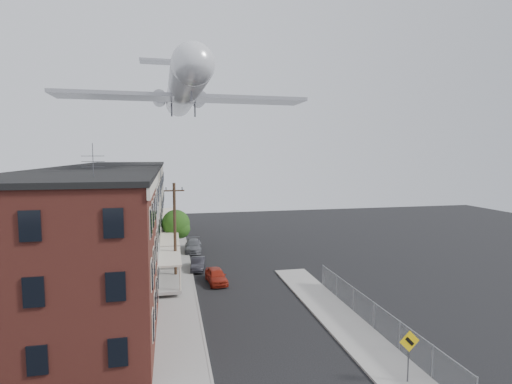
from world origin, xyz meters
TOP-DOWN VIEW (x-y plane):
  - sidewalk_left at (-5.50, 24.00)m, footprint 3.00×62.00m
  - sidewalk_right at (5.50, 6.00)m, footprint 3.00×26.00m
  - curb_left at (-4.05, 24.00)m, footprint 0.15×62.00m
  - curb_right at (4.05, 6.00)m, footprint 0.15×26.00m
  - corner_building at (-12.00, 7.00)m, footprint 10.31×12.30m
  - row_house_a at (-11.96, 16.50)m, footprint 11.98×7.00m
  - row_house_b at (-11.96, 23.50)m, footprint 11.98×7.00m
  - row_house_c at (-11.96, 30.50)m, footprint 11.98×7.00m
  - row_house_d at (-11.96, 37.50)m, footprint 11.98×7.00m
  - row_house_e at (-11.96, 44.50)m, footprint 11.98×7.00m
  - chainlink_fence at (7.00, 5.00)m, footprint 0.06×18.06m
  - warning_sign at (5.60, -1.03)m, footprint 1.10×0.11m
  - utility_pole at (-5.60, 18.00)m, footprint 1.80×0.26m
  - street_tree at (-5.27, 27.92)m, footprint 3.22×3.20m
  - car_near at (-2.06, 16.79)m, footprint 1.95×4.07m
  - car_mid at (-3.35, 21.29)m, footprint 1.75×3.83m
  - car_far at (-3.40, 29.03)m, footprint 2.25×4.86m
  - airplane at (-4.34, 26.78)m, footprint 25.46×29.07m

SIDE VIEW (x-z plane):
  - sidewalk_left at x=-5.50m, z-range 0.00..0.12m
  - sidewalk_right at x=5.50m, z-range 0.00..0.12m
  - curb_left at x=-4.05m, z-range 0.00..0.14m
  - curb_right at x=4.05m, z-range 0.00..0.14m
  - car_mid at x=-3.35m, z-range 0.00..1.22m
  - car_near at x=-2.06m, z-range 0.00..1.34m
  - car_far at x=-3.40m, z-range 0.00..1.37m
  - chainlink_fence at x=7.00m, z-range 0.05..1.95m
  - warning_sign at x=5.60m, z-range 0.48..3.28m
  - street_tree at x=-5.27m, z-range 0.85..6.05m
  - utility_pole at x=-5.60m, z-range 0.17..9.17m
  - row_house_a at x=-11.96m, z-range -0.02..10.28m
  - row_house_b at x=-11.96m, z-range -0.02..10.28m
  - row_house_c at x=-11.96m, z-range -0.02..10.28m
  - row_house_d at x=-11.96m, z-range -0.02..10.28m
  - row_house_e at x=-11.96m, z-range -0.02..10.28m
  - corner_building at x=-12.00m, z-range -0.91..11.24m
  - airplane at x=-4.34m, z-range 14.22..22.67m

